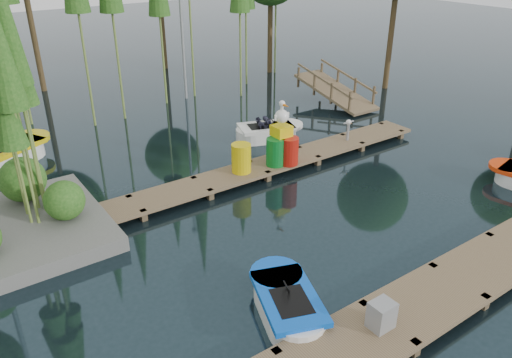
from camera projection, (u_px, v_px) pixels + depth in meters
ground_plane at (251, 230)px, 12.73m from camera, size 90.00×90.00×0.00m
near_dock at (388, 324)px, 9.33m from camera, size 18.00×1.50×0.50m
far_dock at (231, 177)px, 14.97m from camera, size 15.00×1.20×0.50m
lamp_rear at (180, 0)px, 20.96m from camera, size 0.30×0.30×7.25m
ramp at (335, 91)px, 21.88m from camera, size 1.50×3.94×1.49m
boat_blue at (287, 304)px, 9.81m from camera, size 1.84×2.64×0.81m
boat_yellow_far at (7, 154)px, 16.25m from camera, size 3.29×2.63×1.51m
boat_white_far at (267, 132)px, 18.22m from camera, size 2.74×1.87×1.19m
utility_cabinet at (381, 315)px, 9.06m from camera, size 0.44×0.37×0.54m
yellow_barrel at (241, 158)px, 14.94m from camera, size 0.59×0.59×0.89m
drum_cluster at (283, 145)px, 15.51m from camera, size 1.16×1.06×2.00m
seagull_post at (348, 126)px, 17.21m from camera, size 0.47×0.25×0.75m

